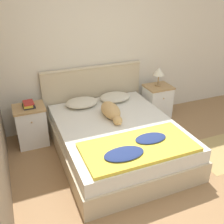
{
  "coord_description": "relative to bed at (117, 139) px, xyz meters",
  "views": [
    {
      "loc": [
        -1.19,
        -1.85,
        2.27
      ],
      "look_at": [
        0.08,
        1.23,
        0.57
      ],
      "focal_mm": 42.0,
      "sensor_mm": 36.0,
      "label": 1
    }
  ],
  "objects": [
    {
      "name": "ground_plane",
      "position": [
        -0.08,
        -1.03,
        -0.23
      ],
      "size": [
        16.0,
        16.0,
        0.0
      ],
      "primitive_type": "plane",
      "color": "#997047"
    },
    {
      "name": "pillow_right",
      "position": [
        0.28,
        0.76,
        0.3
      ],
      "size": [
        0.51,
        0.39,
        0.12
      ],
      "color": "beige",
      "rests_on": "bed"
    },
    {
      "name": "pillow_left",
      "position": [
        -0.28,
        0.76,
        0.3
      ],
      "size": [
        0.51,
        0.39,
        0.12
      ],
      "color": "beige",
      "rests_on": "bed"
    },
    {
      "name": "book_stack",
      "position": [
        -1.09,
        0.74,
        0.42
      ],
      "size": [
        0.17,
        0.22,
        0.08
      ],
      "color": "#232328",
      "rests_on": "nightstand_left"
    },
    {
      "name": "wall_back",
      "position": [
        -0.08,
        1.1,
        1.04
      ],
      "size": [
        9.0,
        0.06,
        2.55
      ],
      "color": "beige",
      "rests_on": "ground_plane"
    },
    {
      "name": "table_lamp",
      "position": [
        1.09,
        0.76,
        0.63
      ],
      "size": [
        0.19,
        0.19,
        0.32
      ],
      "color": "#9E7A4C",
      "rests_on": "nightstand_right"
    },
    {
      "name": "nightstand_right",
      "position": [
        1.09,
        0.73,
        0.08
      ],
      "size": [
        0.45,
        0.4,
        0.62
      ],
      "color": "white",
      "rests_on": "ground_plane"
    },
    {
      "name": "dog",
      "position": [
        0.0,
        0.24,
        0.34
      ],
      "size": [
        0.24,
        0.65,
        0.21
      ],
      "color": "tan",
      "rests_on": "bed"
    },
    {
      "name": "headboard",
      "position": [
        0.0,
        1.03,
        0.3
      ],
      "size": [
        1.7,
        0.06,
        1.02
      ],
      "color": "#C6B28E",
      "rests_on": "ground_plane"
    },
    {
      "name": "nightstand_left",
      "position": [
        -1.09,
        0.73,
        0.08
      ],
      "size": [
        0.45,
        0.4,
        0.62
      ],
      "color": "white",
      "rests_on": "ground_plane"
    },
    {
      "name": "bed",
      "position": [
        0.0,
        0.0,
        0.0
      ],
      "size": [
        1.62,
        2.02,
        0.47
      ],
      "color": "#C6B28E",
      "rests_on": "ground_plane"
    },
    {
      "name": "quilt",
      "position": [
        -0.01,
        -0.63,
        0.27
      ],
      "size": [
        1.35,
        0.68,
        0.08
      ],
      "color": "yellow",
      "rests_on": "bed"
    },
    {
      "name": "rug",
      "position": [
        1.44,
        -0.57,
        -0.23
      ],
      "size": [
        0.93,
        0.78,
        0.0
      ],
      "color": "tan",
      "rests_on": "ground_plane"
    }
  ]
}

